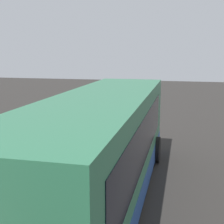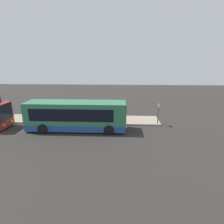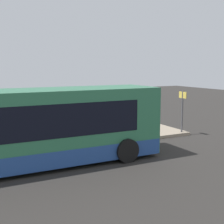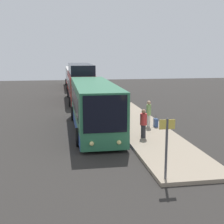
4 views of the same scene
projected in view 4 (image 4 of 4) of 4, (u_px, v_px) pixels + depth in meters
name	position (u px, v px, depth m)	size (l,w,h in m)	color
ground	(94.00, 129.00, 21.71)	(80.00, 80.00, 0.00)	#2B2826
platform	(140.00, 126.00, 22.22)	(20.00, 3.40, 0.18)	gray
bus_lead	(94.00, 107.00, 21.28)	(11.03, 2.89, 3.22)	#2D704C
bus_second	(81.00, 85.00, 33.99)	(10.34, 2.88, 4.01)	maroon
bus_third	(75.00, 78.00, 47.59)	(12.48, 2.74, 2.93)	silver
passenger_boarding	(148.00, 112.00, 21.37)	(0.59, 0.51, 1.83)	silver
passenger_waiting	(143.00, 123.00, 18.68)	(0.48, 0.48, 1.73)	#2D2D33
passenger_with_bags	(125.00, 116.00, 20.74)	(0.54, 0.54, 1.68)	silver
suitcase	(156.00, 123.00, 21.56)	(0.44, 0.23, 0.81)	#334C7F
sign_post	(167.00, 142.00, 12.41)	(0.10, 0.64, 2.52)	#4C4C51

